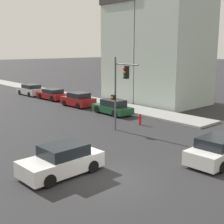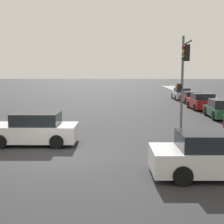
% 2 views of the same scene
% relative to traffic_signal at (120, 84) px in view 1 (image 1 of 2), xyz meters
% --- Properties ---
extents(ground_plane, '(300.00, 300.00, 0.00)m').
position_rel_traffic_signal_xyz_m(ground_plane, '(-6.29, -6.05, -3.57)').
color(ground_plane, '#28282B').
extents(sidewalk_strip, '(3.08, 60.00, 0.17)m').
position_rel_traffic_signal_xyz_m(sidewalk_strip, '(6.61, 26.36, -3.49)').
color(sidewalk_strip, gray).
rests_on(sidewalk_strip, ground_plane).
extents(rowhouse_backdrop, '(7.36, 11.20, 12.95)m').
position_rel_traffic_signal_xyz_m(rowhouse_backdrop, '(11.97, 6.77, 2.80)').
color(rowhouse_backdrop, '#ADBCB2').
rests_on(rowhouse_backdrop, ground_plane).
extents(traffic_signal, '(0.56, 2.49, 5.49)m').
position_rel_traffic_signal_xyz_m(traffic_signal, '(0.00, 0.00, 0.00)').
color(traffic_signal, '#515456').
rests_on(traffic_signal, ground_plane).
extents(crossing_car_0, '(4.49, 2.06, 1.46)m').
position_rel_traffic_signal_xyz_m(crossing_car_0, '(-0.30, -8.24, -2.89)').
color(crossing_car_0, silver).
rests_on(crossing_car_0, ground_plane).
extents(crossing_car_1, '(4.13, 2.11, 1.50)m').
position_rel_traffic_signal_xyz_m(crossing_car_1, '(-7.61, -3.97, -2.87)').
color(crossing_car_1, silver).
rests_on(crossing_car_1, ground_plane).
extents(parked_car_0, '(1.90, 4.26, 1.40)m').
position_rel_traffic_signal_xyz_m(parked_car_0, '(3.74, 4.99, -2.92)').
color(parked_car_0, '#194728').
rests_on(parked_car_0, ground_plane).
extents(parked_car_1, '(2.17, 3.90, 1.49)m').
position_rel_traffic_signal_xyz_m(parked_car_1, '(3.64, 10.40, -2.87)').
color(parked_car_1, maroon).
rests_on(parked_car_1, ground_plane).
extents(parked_car_2, '(2.15, 4.29, 1.30)m').
position_rel_traffic_signal_xyz_m(parked_car_2, '(3.90, 16.07, -2.94)').
color(parked_car_2, maroon).
rests_on(parked_car_2, ground_plane).
extents(parked_car_3, '(2.05, 4.34, 1.44)m').
position_rel_traffic_signal_xyz_m(parked_car_3, '(3.66, 21.07, -2.89)').
color(parked_car_3, '#B7B7BC').
rests_on(parked_car_3, ground_plane).
extents(fire_hydrant, '(0.22, 0.22, 0.92)m').
position_rel_traffic_signal_xyz_m(fire_hydrant, '(2.60, 0.38, -3.08)').
color(fire_hydrant, red).
rests_on(fire_hydrant, ground_plane).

